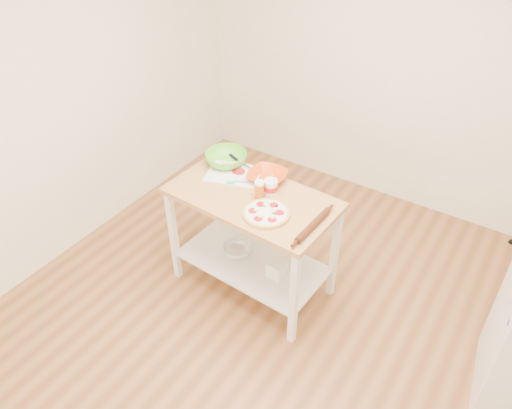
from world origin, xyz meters
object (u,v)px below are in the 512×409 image
object	(u,v)px
prep_island	(252,223)
shelf_bin	(277,269)
cutting_board	(233,173)
spatula	(236,182)
yogurt_tub	(271,187)
rolling_pin	(313,225)
green_bowl	(226,159)
shelf_glass_bowl	(237,250)
beer_pint	(259,190)
orange_bowl	(267,176)
pizza	(266,213)
knife	(237,160)

from	to	relation	value
prep_island	shelf_bin	size ratio (longest dim) A/B	9.65
prep_island	cutting_board	distance (m)	0.41
spatula	yogurt_tub	size ratio (longest dim) A/B	0.65
spatula	rolling_pin	world-z (taller)	rolling_pin
green_bowl	shelf_glass_bowl	bearing A→B (deg)	-43.13
beer_pint	rolling_pin	distance (m)	0.49
cutting_board	beer_pint	xyz separation A→B (m)	(0.33, -0.15, 0.06)
yogurt_tub	shelf_bin	distance (m)	0.66
yogurt_tub	rolling_pin	xyz separation A→B (m)	(0.43, -0.17, -0.04)
spatula	shelf_glass_bowl	world-z (taller)	spatula
yogurt_tub	shelf_glass_bowl	distance (m)	0.71
yogurt_tub	shelf_bin	xyz separation A→B (m)	(0.14, -0.12, -0.64)
orange_bowl	shelf_bin	xyz separation A→B (m)	(0.26, -0.26, -0.61)
green_bowl	yogurt_tub	xyz separation A→B (m)	(0.50, -0.15, 0.01)
prep_island	beer_pint	distance (m)	0.33
prep_island	green_bowl	world-z (taller)	green_bowl
prep_island	rolling_pin	xyz separation A→B (m)	(0.53, -0.08, 0.27)
pizza	orange_bowl	size ratio (longest dim) A/B	1.14
green_bowl	yogurt_tub	size ratio (longest dim) A/B	1.53
cutting_board	shelf_bin	bearing A→B (deg)	-38.22
yogurt_tub	shelf_glass_bowl	world-z (taller)	yogurt_tub
green_bowl	shelf_glass_bowl	distance (m)	0.74
rolling_pin	knife	bearing A→B (deg)	155.63
spatula	yogurt_tub	distance (m)	0.29
prep_island	green_bowl	size ratio (longest dim) A/B	3.85
yogurt_tub	shelf_bin	size ratio (longest dim) A/B	1.64
cutting_board	yogurt_tub	xyz separation A→B (m)	(0.37, -0.07, 0.05)
yogurt_tub	rolling_pin	world-z (taller)	yogurt_tub
shelf_bin	pizza	bearing A→B (deg)	-112.49
green_bowl	cutting_board	bearing A→B (deg)	-33.81
cutting_board	green_bowl	world-z (taller)	green_bowl
orange_bowl	beer_pint	distance (m)	0.24
knife	green_bowl	bearing A→B (deg)	-100.88
prep_island	knife	size ratio (longest dim) A/B	4.73
pizza	knife	size ratio (longest dim) A/B	1.23
knife	shelf_bin	world-z (taller)	knife
cutting_board	shelf_glass_bowl	xyz separation A→B (m)	(0.12, -0.15, -0.61)
prep_island	shelf_glass_bowl	xyz separation A→B (m)	(-0.15, 0.01, -0.35)
prep_island	yogurt_tub	xyz separation A→B (m)	(0.10, 0.09, 0.31)
spatula	orange_bowl	world-z (taller)	orange_bowl
pizza	yogurt_tub	bearing A→B (deg)	114.91
knife	beer_pint	distance (m)	0.52
beer_pint	cutting_board	bearing A→B (deg)	155.29
cutting_board	spatula	size ratio (longest dim) A/B	3.40
spatula	rolling_pin	size ratio (longest dim) A/B	0.35
knife	spatula	bearing A→B (deg)	-36.10
shelf_glass_bowl	green_bowl	bearing A→B (deg)	136.87
green_bowl	shelf_bin	size ratio (longest dim) A/B	2.51
shelf_bin	beer_pint	bearing A→B (deg)	169.53
prep_island	knife	distance (m)	0.55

